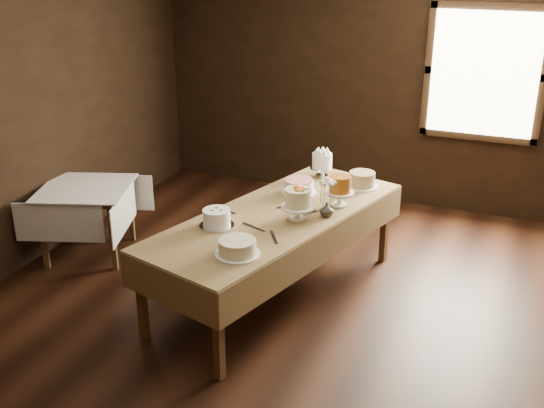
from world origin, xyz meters
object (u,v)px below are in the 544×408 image
(side_table, at_px, (86,195))
(cake_server_b, at_px, (275,240))
(flower_vase, at_px, (327,210))
(cake_speckled, at_px, (362,180))
(cake_caramel, at_px, (340,192))
(cake_cream, at_px, (237,248))
(display_table, at_px, (277,220))
(cake_server_d, at_px, (324,210))
(cake_server_e, at_px, (229,211))
(cake_meringue, at_px, (322,166))
(cake_flowers, at_px, (298,206))
(cake_server_a, at_px, (258,229))
(cake_swirl, at_px, (217,218))
(cake_server_c, at_px, (292,204))
(cake_lattice, at_px, (299,187))

(side_table, distance_m, cake_server_b, 2.28)
(cake_server_b, height_order, flower_vase, flower_vase)
(cake_speckled, relative_size, flower_vase, 2.50)
(cake_caramel, relative_size, cake_cream, 0.73)
(display_table, xyz_separation_m, cake_server_d, (0.34, 0.24, 0.06))
(cake_server_d, relative_size, cake_server_e, 1.00)
(cake_meringue, xyz_separation_m, cake_server_d, (0.28, -0.79, -0.11))
(cake_cream, bearing_deg, cake_server_e, 120.32)
(cake_server_d, relative_size, flower_vase, 1.97)
(cake_flowers, distance_m, cake_server_d, 0.33)
(display_table, xyz_separation_m, cake_server_a, (-0.02, -0.34, 0.06))
(cake_meringue, height_order, cake_cream, cake_meringue)
(cake_meringue, distance_m, cake_swirl, 1.50)
(cake_flowers, xyz_separation_m, cake_server_a, (-0.23, -0.30, -0.12))
(cake_server_b, bearing_deg, cake_flowers, 144.77)
(display_table, distance_m, side_table, 2.03)
(cake_server_e, bearing_deg, cake_server_a, -12.42)
(cake_server_a, bearing_deg, cake_cream, -63.51)
(cake_caramel, height_order, cake_server_d, cake_caramel)
(cake_swirl, distance_m, cake_server_d, 0.95)
(display_table, xyz_separation_m, side_table, (-2.03, 0.07, -0.10))
(display_table, height_order, cake_server_e, cake_server_e)
(display_table, bearing_deg, cake_flowers, -10.77)
(cake_flowers, height_order, cake_swirl, cake_flowers)
(cake_meringue, xyz_separation_m, cake_speckled, (0.43, -0.12, -0.04))
(cake_flowers, distance_m, cake_swirl, 0.67)
(side_table, relative_size, cake_server_c, 4.48)
(cake_server_c, bearing_deg, cake_cream, -155.49)
(cake_lattice, xyz_separation_m, cake_server_e, (-0.40, -0.64, -0.05))
(display_table, height_order, cake_server_b, cake_server_b)
(cake_caramel, height_order, flower_vase, cake_caramel)
(cake_meringue, relative_size, cake_server_b, 1.09)
(cake_caramel, height_order, cake_swirl, cake_caramel)
(display_table, height_order, cake_speckled, cake_speckled)
(cake_server_b, bearing_deg, side_table, -136.70)
(cake_server_e, bearing_deg, side_table, -166.36)
(cake_meringue, height_order, cake_lattice, cake_meringue)
(cake_lattice, bearing_deg, cake_server_c, -83.53)
(cake_meringue, xyz_separation_m, cake_server_c, (-0.02, -0.77, -0.11))
(cake_cream, bearing_deg, display_table, 91.27)
(side_table, xyz_separation_m, cake_server_b, (2.21, -0.55, 0.16))
(cake_flowers, bearing_deg, cake_speckled, 73.05)
(cake_cream, height_order, cake_server_c, cake_cream)
(display_table, distance_m, cake_flowers, 0.27)
(cake_meringue, relative_size, cake_speckled, 0.85)
(display_table, relative_size, cake_lattice, 8.34)
(cake_cream, distance_m, flower_vase, 1.00)
(cake_swirl, bearing_deg, cake_flowers, 34.01)
(cake_cream, xyz_separation_m, cake_server_e, (-0.41, 0.70, -0.05))
(cake_speckled, height_order, cake_server_e, cake_speckled)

